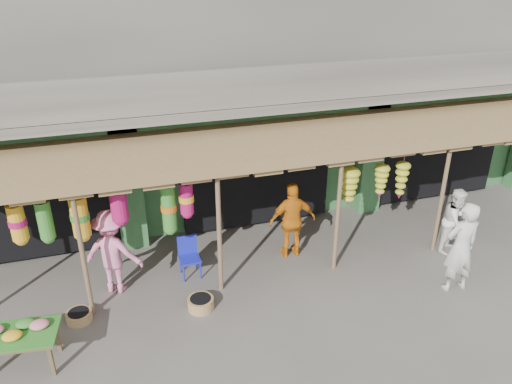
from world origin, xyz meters
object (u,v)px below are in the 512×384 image
object	(u,v)px
flower_table	(16,335)
person_front	(461,247)
blue_chair	(189,254)
person_vendor	(292,220)
person_right	(456,221)
person_shopper	(113,252)

from	to	relation	value
flower_table	person_front	size ratio (longest dim) A/B	0.73
blue_chair	person_vendor	xyz separation A→B (m)	(2.32, 0.03, 0.40)
blue_chair	person_right	world-z (taller)	person_right
blue_chair	person_right	xyz separation A→B (m)	(5.87, -0.87, 0.28)
flower_table	person_right	distance (m)	9.02
blue_chair	person_vendor	bearing A→B (deg)	-1.37
person_front	person_right	bearing A→B (deg)	-122.99
person_front	person_shopper	xyz separation A→B (m)	(-6.50, 2.01, -0.08)
blue_chair	person_shopper	size ratio (longest dim) A/B	0.49
blue_chair	person_shopper	bearing A→B (deg)	-178.12
blue_chair	person_front	world-z (taller)	person_front
person_right	person_shopper	world-z (taller)	person_shopper
person_front	person_right	distance (m)	1.52
flower_table	person_front	distance (m)	8.12
flower_table	person_front	xyz separation A→B (m)	(8.11, -0.35, 0.33)
person_vendor	person_shopper	xyz separation A→B (m)	(-3.81, -0.14, 0.01)
person_shopper	flower_table	bearing A→B (deg)	71.94
flower_table	blue_chair	size ratio (longest dim) A/B	1.63
person_front	person_right	xyz separation A→B (m)	(0.87, 1.24, -0.20)
blue_chair	person_right	bearing A→B (deg)	-10.63
blue_chair	person_vendor	distance (m)	2.35
person_front	person_vendor	bearing A→B (deg)	-36.63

